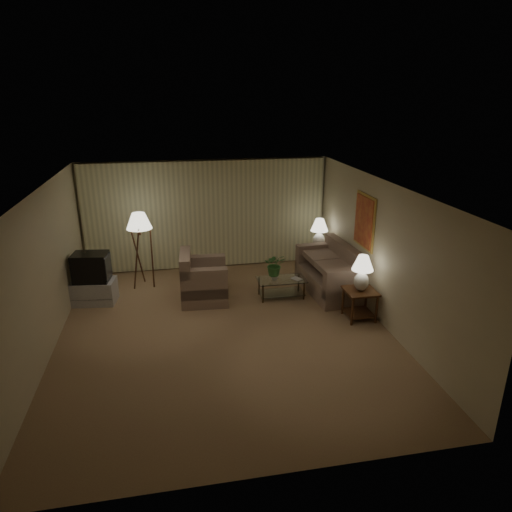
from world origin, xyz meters
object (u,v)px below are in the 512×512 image
(sofa, at_px, (329,274))
(side_table_far, at_px, (318,255))
(table_lamp_far, at_px, (319,231))
(coffee_table, at_px, (281,285))
(armchair, at_px, (204,281))
(tv_cabinet, at_px, (94,291))
(table_lamp_near, at_px, (362,270))
(ottoman, at_px, (207,278))
(side_table_near, at_px, (360,299))
(vase, at_px, (275,276))
(crt_tv, at_px, (91,267))
(floor_lamp, at_px, (141,249))

(sofa, relative_size, side_table_far, 3.34)
(table_lamp_far, bearing_deg, coffee_table, -133.09)
(armchair, xyz_separation_m, side_table_far, (2.91, 1.18, -0.02))
(tv_cabinet, bearing_deg, sofa, 3.24)
(table_lamp_near, height_order, ottoman, table_lamp_near)
(side_table_near, relative_size, vase, 3.67)
(tv_cabinet, bearing_deg, table_lamp_far, 17.03)
(side_table_far, xyz_separation_m, vase, (-1.41, -1.35, 0.09))
(sofa, bearing_deg, coffee_table, -88.61)
(side_table_near, distance_m, table_lamp_near, 0.60)
(table_lamp_near, height_order, table_lamp_far, table_lamp_far)
(table_lamp_far, relative_size, ottoman, 1.14)
(vase, bearing_deg, coffee_table, 0.00)
(table_lamp_near, distance_m, crt_tv, 5.48)
(coffee_table, bearing_deg, armchair, 174.24)
(armchair, height_order, table_lamp_far, table_lamp_far)
(ottoman, bearing_deg, coffee_table, -28.97)
(sofa, relative_size, table_lamp_near, 2.82)
(table_lamp_far, relative_size, crt_tv, 0.97)
(table_lamp_far, height_order, vase, table_lamp_far)
(armchair, bearing_deg, table_lamp_near, -112.42)
(sofa, bearing_deg, floor_lamp, -108.56)
(table_lamp_far, bearing_deg, table_lamp_near, -90.00)
(sofa, xyz_separation_m, crt_tv, (-5.05, 0.37, 0.38))
(table_lamp_near, distance_m, vase, 1.96)
(side_table_far, relative_size, coffee_table, 0.58)
(coffee_table, bearing_deg, sofa, 5.13)
(floor_lamp, bearing_deg, table_lamp_near, -29.93)
(coffee_table, xyz_separation_m, crt_tv, (-3.94, 0.47, 0.52))
(side_table_near, bearing_deg, coffee_table, 135.29)
(side_table_far, relative_size, crt_tv, 0.79)
(table_lamp_far, distance_m, coffee_table, 2.00)
(armchair, distance_m, floor_lamp, 1.71)
(table_lamp_far, height_order, crt_tv, table_lamp_far)
(sofa, relative_size, side_table_near, 3.34)
(sofa, xyz_separation_m, vase, (-1.26, -0.10, 0.08))
(armchair, distance_m, table_lamp_near, 3.29)
(table_lamp_far, bearing_deg, armchair, -157.87)
(table_lamp_near, xyz_separation_m, ottoman, (-2.79, 2.09, -0.81))
(side_table_near, relative_size, crt_tv, 0.79)
(side_table_far, distance_m, crt_tv, 5.29)
(armchair, bearing_deg, table_lamp_far, -64.35)
(side_table_far, distance_m, floor_lamp, 4.24)
(coffee_table, relative_size, vase, 6.34)
(coffee_table, xyz_separation_m, vase, (-0.15, -0.00, 0.22))
(crt_tv, distance_m, floor_lamp, 1.22)
(armchair, bearing_deg, sofa, -87.85)
(side_table_near, height_order, ottoman, side_table_near)
(armchair, xyz_separation_m, tv_cabinet, (-2.29, 0.30, -0.17))
(coffee_table, distance_m, floor_lamp, 3.23)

